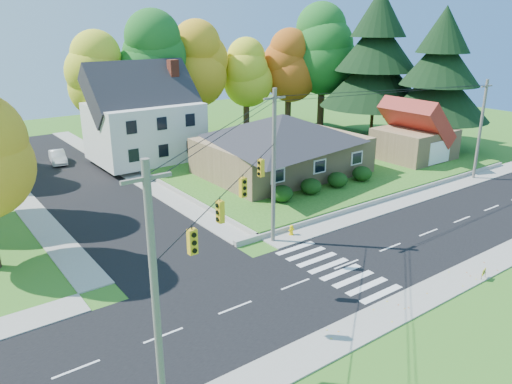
% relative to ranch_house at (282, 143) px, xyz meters
% --- Properties ---
extents(ground, '(120.00, 120.00, 0.00)m').
position_rel_ranch_house_xyz_m(ground, '(-8.00, -16.00, -3.27)').
color(ground, '#3D7923').
extents(road_main, '(90.00, 8.00, 0.02)m').
position_rel_ranch_house_xyz_m(road_main, '(-8.00, -16.00, -3.26)').
color(road_main, black).
rests_on(road_main, ground).
extents(road_cross, '(8.00, 44.00, 0.02)m').
position_rel_ranch_house_xyz_m(road_cross, '(-16.00, 10.00, -3.25)').
color(road_cross, black).
rests_on(road_cross, ground).
extents(sidewalk_north, '(90.00, 2.00, 0.08)m').
position_rel_ranch_house_xyz_m(sidewalk_north, '(-8.00, -11.00, -3.23)').
color(sidewalk_north, '#9C9A90').
rests_on(sidewalk_north, ground).
extents(sidewalk_south, '(90.00, 2.00, 0.08)m').
position_rel_ranch_house_xyz_m(sidewalk_south, '(-8.00, -21.00, -3.23)').
color(sidewalk_south, '#9C9A90').
rests_on(sidewalk_south, ground).
extents(lawn, '(30.00, 30.00, 0.50)m').
position_rel_ranch_house_xyz_m(lawn, '(5.00, 5.00, -3.02)').
color(lawn, '#3D7923').
rests_on(lawn, ground).
extents(ranch_house, '(14.60, 10.60, 5.40)m').
position_rel_ranch_house_xyz_m(ranch_house, '(0.00, 0.00, 0.00)').
color(ranch_house, tan).
rests_on(ranch_house, lawn).
extents(colonial_house, '(10.40, 8.40, 9.60)m').
position_rel_ranch_house_xyz_m(colonial_house, '(-7.96, 12.00, 1.32)').
color(colonial_house, silver).
rests_on(colonial_house, lawn).
extents(garage, '(7.30, 6.30, 4.60)m').
position_rel_ranch_house_xyz_m(garage, '(14.00, -4.01, -0.42)').
color(garage, tan).
rests_on(garage, lawn).
extents(hedge_row, '(10.70, 1.70, 1.27)m').
position_rel_ranch_house_xyz_m(hedge_row, '(-0.50, -6.20, -2.13)').
color(hedge_row, '#163A10').
rests_on(hedge_row, lawn).
extents(traffic_infrastructure, '(38.10, 10.66, 10.00)m').
position_rel_ranch_house_xyz_m(traffic_infrastructure, '(-8.15, -14.65, 1.88)').
color(traffic_infrastructure, '#666059').
rests_on(traffic_infrastructure, ground).
extents(tree_lot_0, '(6.72, 6.72, 12.51)m').
position_rel_ranch_house_xyz_m(tree_lot_0, '(-10.00, 18.00, 5.04)').
color(tree_lot_0, '#3F2A19').
rests_on(tree_lot_0, lawn).
extents(tree_lot_1, '(7.84, 7.84, 14.60)m').
position_rel_ranch_house_xyz_m(tree_lot_1, '(-4.00, 17.00, 6.35)').
color(tree_lot_1, '#3F2A19').
rests_on(tree_lot_1, lawn).
extents(tree_lot_2, '(7.28, 7.28, 13.56)m').
position_rel_ranch_house_xyz_m(tree_lot_2, '(2.00, 18.00, 5.70)').
color(tree_lot_2, '#3F2A19').
rests_on(tree_lot_2, lawn).
extents(tree_lot_3, '(6.16, 6.16, 11.47)m').
position_rel_ranch_house_xyz_m(tree_lot_3, '(8.00, 17.00, 4.39)').
color(tree_lot_3, '#3F2A19').
rests_on(tree_lot_3, lawn).
extents(tree_lot_4, '(6.72, 6.72, 12.51)m').
position_rel_ranch_house_xyz_m(tree_lot_4, '(14.00, 16.00, 5.04)').
color(tree_lot_4, '#3F2A19').
rests_on(tree_lot_4, lawn).
extents(tree_lot_5, '(8.40, 8.40, 15.64)m').
position_rel_ranch_house_xyz_m(tree_lot_5, '(18.00, 14.00, 7.00)').
color(tree_lot_5, '#3F2A19').
rests_on(tree_lot_5, lawn).
extents(conifer_east_a, '(12.80, 12.80, 16.96)m').
position_rel_ranch_house_xyz_m(conifer_east_a, '(19.00, 6.00, 6.12)').
color(conifer_east_a, '#3F2A19').
rests_on(conifer_east_a, lawn).
extents(conifer_east_b, '(11.20, 11.20, 14.84)m').
position_rel_ranch_house_xyz_m(conifer_east_b, '(20.00, -2.00, 5.01)').
color(conifer_east_b, '#3F2A19').
rests_on(conifer_east_b, lawn).
extents(white_car, '(1.94, 4.13, 1.31)m').
position_rel_ranch_house_xyz_m(white_car, '(-15.39, 17.12, -2.59)').
color(white_car, silver).
rests_on(white_car, road_cross).
extents(fire_hydrant, '(0.43, 0.34, 0.77)m').
position_rel_ranch_house_xyz_m(fire_hydrant, '(-7.91, -10.79, -2.90)').
color(fire_hydrant, '#F9CA00').
rests_on(fire_hydrant, ground).
extents(yard_sign, '(0.52, 0.15, 0.65)m').
position_rel_ranch_house_xyz_m(yard_sign, '(-3.14, -21.82, -2.80)').
color(yard_sign, black).
rests_on(yard_sign, ground).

